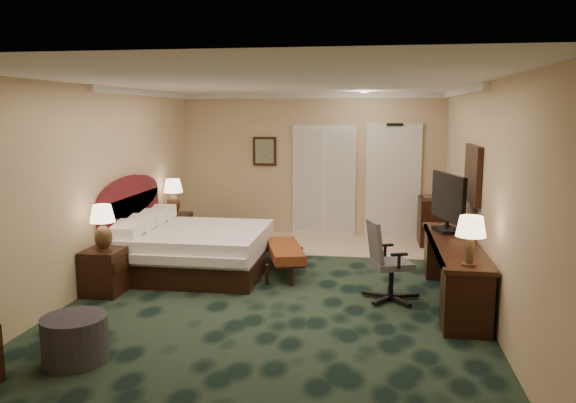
# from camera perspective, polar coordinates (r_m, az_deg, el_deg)

# --- Properties ---
(floor) EXTENTS (5.00, 7.50, 0.00)m
(floor) POSITION_cam_1_polar(r_m,az_deg,el_deg) (7.39, -0.98, -9.43)
(floor) COLOR black
(floor) RESTS_ON ground
(ceiling) EXTENTS (5.00, 7.50, 0.00)m
(ceiling) POSITION_cam_1_polar(r_m,az_deg,el_deg) (7.02, -1.04, 11.97)
(ceiling) COLOR white
(ceiling) RESTS_ON wall_back
(wall_back) EXTENTS (5.00, 0.00, 2.70)m
(wall_back) POSITION_cam_1_polar(r_m,az_deg,el_deg) (10.77, 2.38, 3.76)
(wall_back) COLOR beige
(wall_back) RESTS_ON ground
(wall_front) EXTENTS (5.00, 0.00, 2.70)m
(wall_front) POSITION_cam_1_polar(r_m,az_deg,el_deg) (3.52, -11.50, -7.53)
(wall_front) COLOR beige
(wall_front) RESTS_ON ground
(wall_left) EXTENTS (0.00, 7.50, 2.70)m
(wall_left) POSITION_cam_1_polar(r_m,az_deg,el_deg) (7.90, -19.20, 1.32)
(wall_left) COLOR beige
(wall_left) RESTS_ON ground
(wall_right) EXTENTS (0.00, 7.50, 2.70)m
(wall_right) POSITION_cam_1_polar(r_m,az_deg,el_deg) (7.10, 19.29, 0.50)
(wall_right) COLOR beige
(wall_right) RESTS_ON ground
(crown_molding) EXTENTS (5.00, 7.50, 0.10)m
(crown_molding) POSITION_cam_1_polar(r_m,az_deg,el_deg) (7.02, -1.04, 11.56)
(crown_molding) COLOR white
(crown_molding) RESTS_ON wall_back
(tile_patch) EXTENTS (3.20, 1.70, 0.01)m
(tile_patch) POSITION_cam_1_polar(r_m,az_deg,el_deg) (10.09, 6.89, -4.41)
(tile_patch) COLOR beige
(tile_patch) RESTS_ON ground
(headboard) EXTENTS (0.12, 2.00, 1.40)m
(headboard) POSITION_cam_1_polar(r_m,az_deg,el_deg) (8.86, -15.63, -1.98)
(headboard) COLOR #46110F
(headboard) RESTS_ON ground
(entry_door) EXTENTS (1.02, 0.06, 2.18)m
(entry_door) POSITION_cam_1_polar(r_m,az_deg,el_deg) (10.71, 10.62, 1.97)
(entry_door) COLOR white
(entry_door) RESTS_ON ground
(closet_doors) EXTENTS (1.20, 0.06, 2.10)m
(closet_doors) POSITION_cam_1_polar(r_m,az_deg,el_deg) (10.74, 3.67, 2.12)
(closet_doors) COLOR beige
(closet_doors) RESTS_ON ground
(wall_art) EXTENTS (0.45, 0.06, 0.55)m
(wall_art) POSITION_cam_1_polar(r_m,az_deg,el_deg) (10.85, -2.39, 5.12)
(wall_art) COLOR #4F6257
(wall_art) RESTS_ON wall_back
(wall_mirror) EXTENTS (0.05, 0.95, 0.75)m
(wall_mirror) POSITION_cam_1_polar(r_m,az_deg,el_deg) (7.66, 18.27, 2.65)
(wall_mirror) COLOR white
(wall_mirror) RESTS_ON wall_right
(bed) EXTENTS (2.03, 1.88, 0.64)m
(bed) POSITION_cam_1_polar(r_m,az_deg,el_deg) (8.43, -9.33, -4.93)
(bed) COLOR white
(bed) RESTS_ON ground
(nightstand_near) EXTENTS (0.47, 0.54, 0.59)m
(nightstand_near) POSITION_cam_1_polar(r_m,az_deg,el_deg) (7.73, -18.12, -6.77)
(nightstand_near) COLOR black
(nightstand_near) RESTS_ON ground
(nightstand_far) EXTENTS (0.46, 0.52, 0.57)m
(nightstand_far) POSITION_cam_1_polar(r_m,az_deg,el_deg) (10.15, -11.27, -2.81)
(nightstand_far) COLOR black
(nightstand_far) RESTS_ON ground
(lamp_near) EXTENTS (0.40, 0.40, 0.59)m
(lamp_near) POSITION_cam_1_polar(r_m,az_deg,el_deg) (7.54, -18.29, -2.54)
(lamp_near) COLOR #322111
(lamp_near) RESTS_ON nightstand_near
(lamp_far) EXTENTS (0.41, 0.41, 0.62)m
(lamp_far) POSITION_cam_1_polar(r_m,az_deg,el_deg) (10.00, -11.57, 0.48)
(lamp_far) COLOR #322111
(lamp_far) RESTS_ON nightstand_far
(bed_bench) EXTENTS (0.77, 1.32, 0.42)m
(bed_bench) POSITION_cam_1_polar(r_m,az_deg,el_deg) (8.22, -0.29, -5.97)
(bed_bench) COLOR maroon
(bed_bench) RESTS_ON ground
(ottoman) EXTENTS (0.78, 0.78, 0.44)m
(ottoman) POSITION_cam_1_polar(r_m,az_deg,el_deg) (5.83, -20.82, -12.92)
(ottoman) COLOR #2F2F36
(ottoman) RESTS_ON ground
(desk) EXTENTS (0.56, 2.58, 0.74)m
(desk) POSITION_cam_1_polar(r_m,az_deg,el_deg) (7.37, 16.44, -6.85)
(desk) COLOR black
(desk) RESTS_ON ground
(tv) EXTENTS (0.35, 1.01, 0.79)m
(tv) POSITION_cam_1_polar(r_m,az_deg,el_deg) (7.82, 15.93, -0.14)
(tv) COLOR black
(tv) RESTS_ON desk
(desk_lamp) EXTENTS (0.39, 0.39, 0.54)m
(desk_lamp) POSITION_cam_1_polar(r_m,az_deg,el_deg) (6.18, 18.04, -3.82)
(desk_lamp) COLOR #322111
(desk_lamp) RESTS_ON desk
(desk_chair) EXTENTS (0.75, 0.72, 1.03)m
(desk_chair) POSITION_cam_1_polar(r_m,az_deg,el_deg) (7.16, 10.49, -5.92)
(desk_chair) COLOR #535353
(desk_chair) RESTS_ON ground
(minibar) EXTENTS (0.44, 0.79, 0.84)m
(minibar) POSITION_cam_1_polar(r_m,az_deg,el_deg) (10.34, 14.37, -1.95)
(minibar) COLOR black
(minibar) RESTS_ON ground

